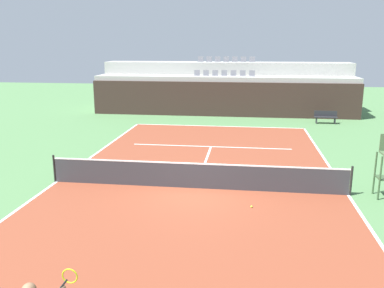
{
  "coord_description": "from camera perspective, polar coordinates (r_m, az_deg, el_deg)",
  "views": [
    {
      "loc": [
        1.79,
        -14.21,
        5.18
      ],
      "look_at": [
        -0.41,
        2.0,
        1.2
      ],
      "focal_mm": 38.2,
      "sensor_mm": 36.0,
      "label": 1
    }
  ],
  "objects": [
    {
      "name": "court_surface",
      "position": [
        15.23,
        0.51,
        -6.19
      ],
      "size": [
        11.0,
        24.0,
        0.01
      ],
      "primitive_type": "cube",
      "color": "brown",
      "rests_on": "ground_plane"
    },
    {
      "name": "sideline_right",
      "position": [
        15.56,
        20.99,
        -6.68
      ],
      "size": [
        0.1,
        24.0,
        0.0
      ],
      "primitive_type": "cube",
      "color": "white",
      "rests_on": "court_surface"
    },
    {
      "name": "back_wall",
      "position": [
        30.35,
        4.3,
        6.23
      ],
      "size": [
        19.7,
        0.3,
        2.53
      ],
      "primitive_type": "cube",
      "color": "#33231E",
      "rests_on": "ground_plane"
    },
    {
      "name": "tennis_net",
      "position": [
        15.07,
        0.51,
        -4.39
      ],
      "size": [
        11.08,
        0.08,
        1.07
      ],
      "color": "black",
      "rests_on": "court_surface"
    },
    {
      "name": "service_line_far",
      "position": [
        21.32,
        2.67,
        -0.37
      ],
      "size": [
        8.26,
        0.1,
        0.0
      ],
      "primitive_type": "cube",
      "color": "white",
      "rests_on": "court_surface"
    },
    {
      "name": "tennis_ball_0",
      "position": [
        13.62,
        8.31,
        -8.64
      ],
      "size": [
        0.07,
        0.07,
        0.07
      ],
      "primitive_type": "sphere",
      "color": "#CCE033",
      "rests_on": "court_surface"
    },
    {
      "name": "seating_row_upper",
      "position": [
        33.95,
        4.79,
        11.55
      ],
      "size": [
        4.63,
        0.44,
        0.44
      ],
      "color": "slate",
      "rests_on": "stands_tier_upper"
    },
    {
      "name": "ground_plane",
      "position": [
        15.23,
        0.51,
        -6.21
      ],
      "size": [
        80.0,
        80.0,
        0.0
      ],
      "primitive_type": "plane",
      "color": "#477042"
    },
    {
      "name": "player_bench",
      "position": [
        29.02,
        18.16,
        3.73
      ],
      "size": [
        1.5,
        0.4,
        0.85
      ],
      "color": "#232328",
      "rests_on": "ground_plane"
    },
    {
      "name": "stands_tier_lower",
      "position": [
        31.66,
        4.46,
        6.85
      ],
      "size": [
        19.7,
        2.4,
        2.87
      ],
      "primitive_type": "cube",
      "color": "#9E9E99",
      "rests_on": "ground_plane"
    },
    {
      "name": "centre_service_line",
      "position": [
        18.25,
        1.78,
        -2.78
      ],
      "size": [
        0.1,
        6.4,
        0.0
      ],
      "primitive_type": "cube",
      "color": "white",
      "rests_on": "court_surface"
    },
    {
      "name": "baseline_far",
      "position": [
        26.73,
        3.74,
        2.5
      ],
      "size": [
        11.0,
        0.1,
        0.0
      ],
      "primitive_type": "cube",
      "color": "white",
      "rests_on": "court_surface"
    },
    {
      "name": "seating_row_lower",
      "position": [
        31.61,
        4.52,
        9.68
      ],
      "size": [
        4.63,
        0.44,
        0.44
      ],
      "color": "slate",
      "rests_on": "stands_tier_lower"
    },
    {
      "name": "sideline_left",
      "position": [
        16.77,
        -18.38,
        -5.01
      ],
      "size": [
        0.1,
        24.0,
        0.0
      ],
      "primitive_type": "cube",
      "color": "white",
      "rests_on": "court_surface"
    },
    {
      "name": "stands_tier_upper",
      "position": [
        33.99,
        4.71,
        8.12
      ],
      "size": [
        19.7,
        2.4,
        3.83
      ],
      "primitive_type": "cube",
      "color": "#9E9E99",
      "rests_on": "ground_plane"
    }
  ]
}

